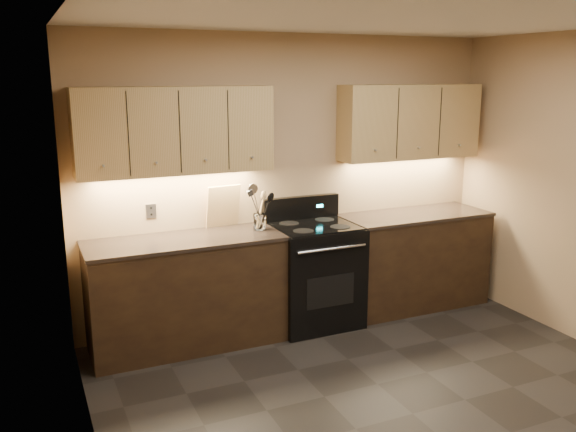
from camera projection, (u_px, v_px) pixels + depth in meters
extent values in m
plane|color=black|center=(413.00, 414.00, 4.13)|extent=(4.00, 4.00, 0.00)
plane|color=silver|center=(434.00, 11.00, 3.54)|extent=(4.00, 4.00, 0.00)
cube|color=tan|center=(291.00, 179.00, 5.61)|extent=(4.00, 0.04, 2.60)
cube|color=tan|center=(92.00, 269.00, 3.03)|extent=(0.04, 4.00, 2.60)
cube|color=black|center=(186.00, 294.00, 5.10)|extent=(1.60, 0.60, 0.90)
cube|color=#342821|center=(184.00, 240.00, 4.99)|extent=(1.62, 0.62, 0.03)
cube|color=black|center=(412.00, 261.00, 6.00)|extent=(1.44, 0.60, 0.90)
cube|color=#342821|center=(415.00, 215.00, 5.90)|extent=(1.46, 0.62, 0.03)
cube|color=black|center=(314.00, 275.00, 5.54)|extent=(0.76, 0.65, 0.92)
cube|color=black|center=(314.00, 226.00, 5.44)|extent=(0.70, 0.60, 0.01)
cube|color=black|center=(301.00, 208.00, 5.67)|extent=(0.76, 0.07, 0.22)
cube|color=#19E5F2|center=(320.00, 206.00, 5.70)|extent=(0.06, 0.00, 0.03)
cylinder|color=silver|center=(332.00, 249.00, 5.16)|extent=(0.65, 0.02, 0.02)
cube|color=black|center=(331.00, 291.00, 5.26)|extent=(0.46, 0.00, 0.28)
cylinder|color=black|center=(303.00, 231.00, 5.23)|extent=(0.18, 0.18, 0.00)
cylinder|color=black|center=(340.00, 227.00, 5.37)|extent=(0.18, 0.18, 0.00)
cylinder|color=black|center=(289.00, 223.00, 5.50)|extent=(0.18, 0.18, 0.00)
cylinder|color=black|center=(324.00, 219.00, 5.64)|extent=(0.18, 0.18, 0.00)
cube|color=tan|center=(175.00, 131.00, 4.92)|extent=(1.60, 0.30, 0.70)
cube|color=tan|center=(410.00, 122.00, 5.83)|extent=(1.44, 0.30, 0.70)
cube|color=#B2B5BA|center=(151.00, 211.00, 5.13)|extent=(0.08, 0.01, 0.12)
cylinder|color=white|center=(260.00, 221.00, 5.28)|extent=(0.12, 0.12, 0.14)
cylinder|color=white|center=(260.00, 228.00, 5.29)|extent=(0.11, 0.11, 0.02)
cube|color=#DCB076|center=(223.00, 206.00, 5.34)|extent=(0.31, 0.12, 0.38)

